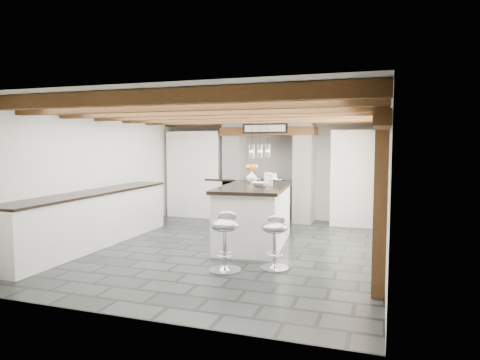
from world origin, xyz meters
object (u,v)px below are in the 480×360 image
(kitchen_island, at_px, (255,214))
(bar_stool_far, at_px, (225,235))
(range_cooker, at_px, (268,200))
(bar_stool_near, at_px, (275,236))

(kitchen_island, xyz_separation_m, bar_stool_far, (0.07, -1.60, -0.01))
(range_cooker, distance_m, kitchen_island, 2.35)
(range_cooker, bearing_deg, kitchen_island, -80.80)
(kitchen_island, xyz_separation_m, bar_stool_near, (0.68, -1.29, -0.06))
(range_cooker, bearing_deg, bar_stool_near, -73.76)
(kitchen_island, relative_size, bar_stool_near, 2.89)
(kitchen_island, bearing_deg, bar_stool_far, -93.14)
(range_cooker, relative_size, bar_stool_far, 1.23)
(range_cooker, xyz_separation_m, bar_stool_near, (1.05, -3.61, -0.00))
(bar_stool_near, height_order, bar_stool_far, bar_stool_far)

